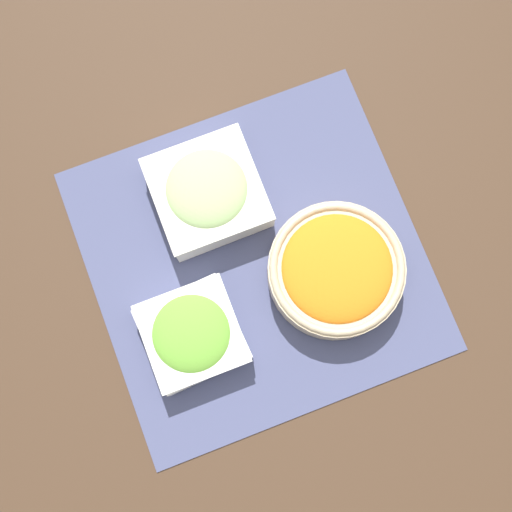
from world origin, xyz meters
name	(u,v)px	position (x,y,z in m)	size (l,w,h in m)	color
ground_plane	(256,260)	(0.00, 0.00, 0.00)	(3.00, 3.00, 0.00)	#422D1E
placemat	(256,260)	(0.00, 0.00, 0.00)	(0.46, 0.45, 0.00)	#474C70
cucumber_bowl	(207,192)	(0.03, -0.11, 0.04)	(0.15, 0.15, 0.07)	silver
lettuce_bowl	(192,334)	(0.12, 0.07, 0.03)	(0.13, 0.13, 0.05)	white
carrot_bowl	(336,270)	(-0.10, 0.06, 0.04)	(0.19, 0.19, 0.06)	#C6B28E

